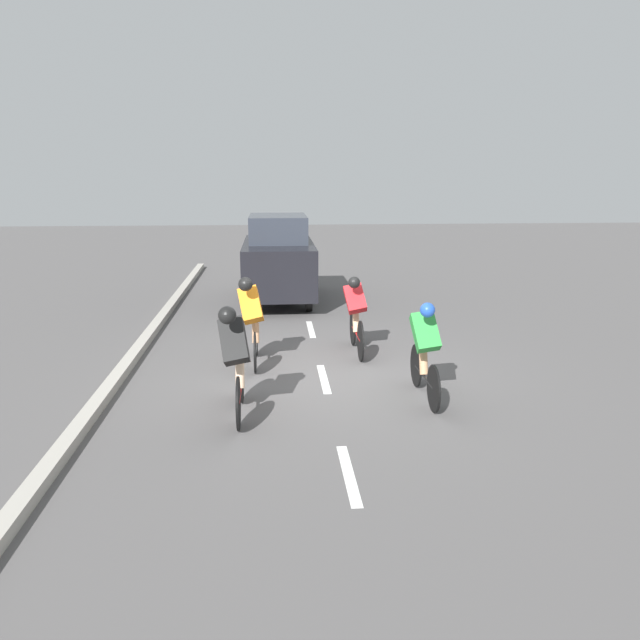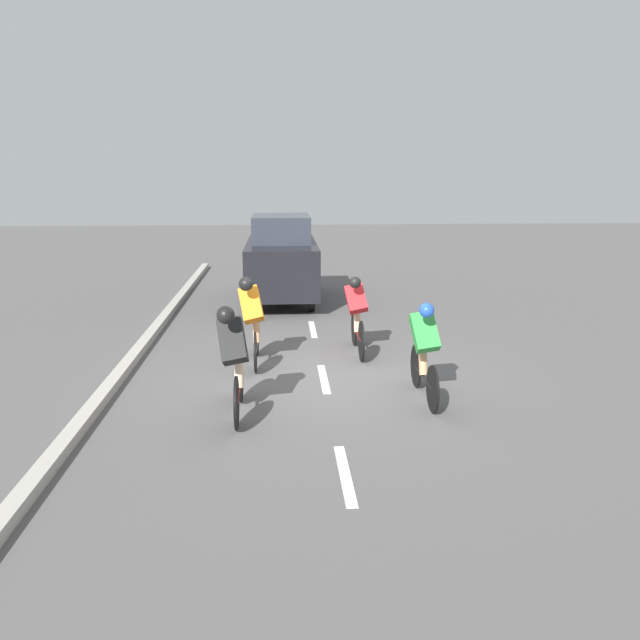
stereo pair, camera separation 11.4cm
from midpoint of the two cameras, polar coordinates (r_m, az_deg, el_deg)
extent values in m
plane|color=#565454|center=(10.00, -0.08, -5.05)|extent=(60.00, 60.00, 0.00)
cube|color=white|center=(6.88, 2.15, -13.90)|extent=(0.12, 1.40, 0.01)
cube|color=white|center=(9.82, 0.01, -5.38)|extent=(0.12, 1.40, 0.01)
cube|color=white|center=(12.89, -1.10, -0.84)|extent=(0.12, 1.40, 0.01)
cube|color=#A8A399|center=(10.08, -18.51, -5.19)|extent=(0.20, 24.28, 0.14)
cylinder|color=black|center=(8.85, -7.54, -5.31)|extent=(0.03, 0.68, 0.68)
cylinder|color=black|center=(7.92, -7.90, -7.57)|extent=(0.03, 0.68, 0.68)
cylinder|color=red|center=(8.39, -7.71, -6.38)|extent=(0.04, 0.98, 0.04)
cylinder|color=red|center=(8.48, -7.69, -4.65)|extent=(0.04, 0.04, 0.42)
cylinder|color=green|center=(8.40, -7.71, -5.62)|extent=(0.07, 0.07, 0.16)
cylinder|color=beige|center=(8.40, -7.72, -5.05)|extent=(0.12, 0.23, 0.36)
cube|color=black|center=(8.08, -8.29, -1.89)|extent=(0.43, 0.50, 0.64)
sphere|color=black|center=(7.78, -8.90, 0.43)|extent=(0.23, 0.23, 0.23)
cylinder|color=black|center=(9.52, 8.43, -4.13)|extent=(0.03, 0.64, 0.64)
cylinder|color=black|center=(8.56, 9.97, -6.20)|extent=(0.03, 0.64, 0.64)
cylinder|color=black|center=(9.03, 9.16, -5.11)|extent=(0.04, 1.04, 0.04)
cylinder|color=black|center=(9.14, 8.94, -3.50)|extent=(0.04, 0.04, 0.42)
cylinder|color=white|center=(9.05, 9.11, -4.41)|extent=(0.07, 0.07, 0.16)
cylinder|color=tan|center=(9.05, 9.09, -3.88)|extent=(0.12, 0.23, 0.36)
cube|color=green|center=(8.74, 9.23, -1.06)|extent=(0.39, 0.47, 0.59)
sphere|color=blue|center=(8.44, 9.42, 0.90)|extent=(0.20, 0.20, 0.20)
cylinder|color=black|center=(11.05, -6.13, -1.55)|extent=(0.03, 0.66, 0.66)
cylinder|color=black|center=(10.09, -6.28, -2.99)|extent=(0.03, 0.66, 0.66)
cylinder|color=#B7B7BC|center=(10.57, -6.20, -2.23)|extent=(0.04, 0.99, 0.04)
cylinder|color=#B7B7BC|center=(10.69, -6.20, -0.90)|extent=(0.04, 0.04, 0.42)
cylinder|color=green|center=(10.59, -6.21, -1.64)|extent=(0.07, 0.07, 0.16)
cylinder|color=tan|center=(10.60, -6.21, -1.19)|extent=(0.12, 0.23, 0.36)
cube|color=orange|center=(10.31, -6.68, 1.38)|extent=(0.45, 0.50, 0.65)
sphere|color=black|center=(10.03, -7.16, 3.27)|extent=(0.23, 0.23, 0.23)
cylinder|color=black|center=(11.67, 2.74, -0.60)|extent=(0.03, 0.70, 0.70)
cylinder|color=black|center=(10.67, 3.43, -1.94)|extent=(0.03, 0.70, 0.70)
cylinder|color=red|center=(11.17, 3.07, -1.24)|extent=(0.04, 1.04, 0.04)
cylinder|color=red|center=(11.30, 2.96, 0.02)|extent=(0.04, 0.04, 0.42)
cylinder|color=white|center=(11.19, 3.04, -0.68)|extent=(0.07, 0.07, 0.16)
cylinder|color=#DBAD84|center=(11.20, 3.03, -0.25)|extent=(0.12, 0.23, 0.36)
cube|color=red|center=(10.92, 2.93, 1.96)|extent=(0.42, 0.44, 0.56)
sphere|color=black|center=(10.64, 2.84, 3.44)|extent=(0.21, 0.21, 0.21)
cylinder|color=black|center=(14.53, -1.25, 2.06)|extent=(0.14, 0.64, 0.64)
cylinder|color=black|center=(14.52, -6.62, 1.96)|extent=(0.14, 0.64, 0.64)
cylinder|color=black|center=(16.86, -1.71, 3.62)|extent=(0.14, 0.64, 0.64)
cylinder|color=black|center=(16.85, -6.34, 3.54)|extent=(0.14, 0.64, 0.64)
cube|color=black|center=(15.58, -4.02, 4.97)|extent=(1.70, 3.83, 1.17)
cube|color=#2D333D|center=(15.67, -4.08, 8.36)|extent=(1.39, 2.10, 0.64)
camera|label=1|loc=(0.06, -90.34, -0.08)|focal=35.00mm
camera|label=2|loc=(0.06, 89.66, 0.08)|focal=35.00mm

